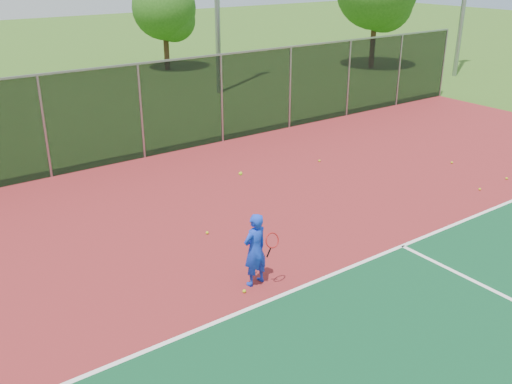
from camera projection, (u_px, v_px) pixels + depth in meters
ground at (462, 350)px, 9.46m from camera, size 120.00×120.00×0.00m
court_apron at (373, 295)px, 10.95m from camera, size 30.00×20.00×0.02m
fence_back at (141, 111)px, 17.85m from camera, size 30.00×0.06×3.03m
tennis_player at (255, 249)px, 11.04m from camera, size 0.60×0.63×2.39m
practice_ball_0 at (244, 291)px, 11.00m from camera, size 0.07×0.07×0.07m
practice_ball_1 at (507, 178)px, 16.58m from camera, size 0.07×0.07×0.07m
practice_ball_2 at (319, 161)px, 18.02m from camera, size 0.07×0.07×0.07m
practice_ball_4 at (452, 163)px, 17.86m from camera, size 0.07×0.07×0.07m
practice_ball_5 at (480, 189)px, 15.82m from camera, size 0.07×0.07×0.07m
practice_ball_6 at (207, 233)px, 13.33m from camera, size 0.07×0.07×0.07m
tree_back_mid at (166, 11)px, 31.54m from camera, size 3.53×3.53×5.19m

